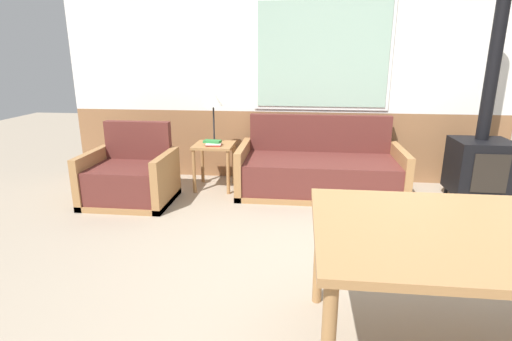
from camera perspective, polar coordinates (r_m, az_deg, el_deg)
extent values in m
plane|color=gray|center=(2.92, 19.04, -16.81)|extent=(16.00, 16.00, 0.00)
cube|color=#8E603D|center=(5.19, 13.52, 3.31)|extent=(7.20, 0.06, 0.87)
cube|color=white|center=(5.07, 14.57, 18.34)|extent=(7.20, 0.06, 1.83)
cube|color=white|center=(4.99, 9.47, 15.97)|extent=(1.62, 0.01, 1.30)
cube|color=#99BCA8|center=(4.98, 9.47, 15.97)|extent=(1.54, 0.02, 1.22)
cube|color=#9E7042|center=(4.71, 8.91, -2.84)|extent=(1.85, 0.89, 0.06)
cube|color=#5B2823|center=(4.63, 9.03, -0.53)|extent=(1.69, 0.81, 0.35)
cube|color=#5B2823|center=(4.94, 9.05, 5.28)|extent=(1.69, 0.10, 0.45)
cube|color=#9E7042|center=(4.68, -1.85, 0.36)|extent=(0.08, 0.89, 0.55)
cube|color=#9E7042|center=(4.76, 19.74, -0.32)|extent=(0.08, 0.89, 0.55)
cube|color=#9E7042|center=(4.58, -17.39, -3.96)|extent=(0.90, 0.73, 0.06)
cube|color=#5B2823|center=(4.50, -17.71, -1.58)|extent=(0.74, 0.65, 0.35)
cube|color=#5B2823|center=(4.70, -16.48, 4.18)|extent=(0.74, 0.10, 0.43)
cube|color=#9E7042|center=(4.69, -22.27, -0.82)|extent=(0.08, 0.73, 0.55)
cube|color=#9E7042|center=(4.35, -12.69, -1.23)|extent=(0.08, 0.73, 0.55)
cube|color=#9E7042|center=(4.73, -6.02, 3.60)|extent=(0.46, 0.46, 0.03)
cylinder|color=#9E7042|center=(4.66, -8.84, -0.14)|extent=(0.04, 0.04, 0.51)
cylinder|color=#9E7042|center=(4.57, -4.01, -0.30)|extent=(0.04, 0.04, 0.51)
cylinder|color=#9E7042|center=(5.03, -7.67, 1.13)|extent=(0.04, 0.04, 0.51)
cylinder|color=#9E7042|center=(4.95, -3.18, 1.00)|extent=(0.04, 0.04, 0.51)
cylinder|color=#262628|center=(4.80, -5.97, 4.11)|extent=(0.16, 0.16, 0.02)
cylinder|color=#262628|center=(4.76, -6.05, 6.66)|extent=(0.02, 0.02, 0.41)
cone|color=silver|center=(4.72, -6.15, 10.16)|extent=(0.22, 0.22, 0.17)
cube|color=#B22823|center=(4.65, -6.04, 3.68)|extent=(0.17, 0.14, 0.02)
cube|color=white|center=(4.64, -6.06, 3.86)|extent=(0.19, 0.16, 0.02)
cube|color=#2D7F3D|center=(4.65, -6.26, 4.15)|extent=(0.21, 0.13, 0.03)
cube|color=#9E7042|center=(2.21, 30.47, -7.83)|extent=(1.66, 1.04, 0.04)
cylinder|color=#9E7042|center=(2.60, 8.97, -11.36)|extent=(0.06, 0.06, 0.72)
cylinder|color=black|center=(4.75, 27.10, -4.06)|extent=(0.04, 0.04, 0.10)
cylinder|color=black|center=(4.94, 32.14, -4.08)|extent=(0.04, 0.04, 0.10)
cylinder|color=black|center=(5.13, 25.52, -2.45)|extent=(0.04, 0.04, 0.10)
cylinder|color=black|center=(5.30, 30.25, -2.53)|extent=(0.04, 0.04, 0.10)
cube|color=black|center=(4.93, 29.29, 0.48)|extent=(0.58, 0.53, 0.58)
cube|color=black|center=(4.69, 30.50, -0.40)|extent=(0.35, 0.01, 0.41)
cylinder|color=black|center=(4.84, 30.92, 13.57)|extent=(0.13, 0.13, 1.67)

